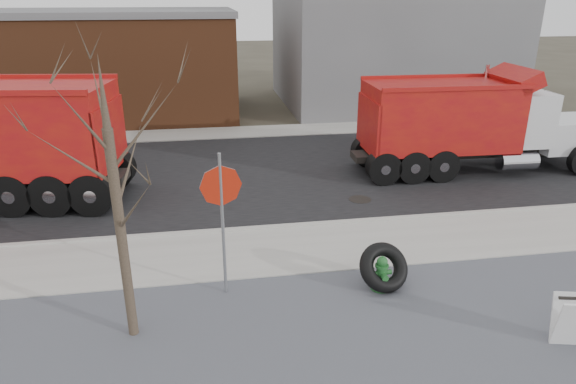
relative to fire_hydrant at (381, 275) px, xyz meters
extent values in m
plane|color=#383328|center=(-1.93, 1.86, -0.37)|extent=(120.00, 120.00, 0.00)
cube|color=slate|center=(-1.93, -1.64, -0.36)|extent=(60.00, 5.00, 0.03)
cube|color=#9E9B93|center=(-1.93, 2.11, -0.34)|extent=(60.00, 2.50, 0.06)
cube|color=#9E9B93|center=(-1.93, 3.41, -0.32)|extent=(60.00, 0.15, 0.11)
cube|color=black|center=(-1.93, 8.16, -0.36)|extent=(60.00, 9.40, 0.02)
cube|color=#9E9B93|center=(-1.93, 13.86, -0.34)|extent=(60.00, 2.00, 0.06)
cube|color=slate|center=(7.07, 19.86, 3.63)|extent=(12.00, 10.00, 8.00)
cube|color=brown|center=(-11.93, 18.86, 2.13)|extent=(20.00, 8.00, 5.00)
cube|color=slate|center=(-11.93, 18.86, 4.78)|extent=(20.20, 8.20, 0.30)
cylinder|color=#382D23|center=(-5.13, -0.74, 1.63)|extent=(0.18, 0.18, 4.00)
cone|color=#382D23|center=(-5.13, -0.74, 4.23)|extent=(0.14, 0.14, 1.20)
cylinder|color=#27682B|center=(0.00, 0.01, -0.34)|extent=(0.43, 0.43, 0.06)
cylinder|color=#27682B|center=(0.00, 0.01, -0.05)|extent=(0.22, 0.22, 0.59)
cylinder|color=#27682B|center=(0.00, 0.01, 0.21)|extent=(0.29, 0.29, 0.05)
sphere|color=#27682B|center=(0.00, 0.01, 0.31)|extent=(0.23, 0.23, 0.23)
cylinder|color=#27682B|center=(0.00, 0.01, 0.41)|extent=(0.05, 0.05, 0.06)
cylinder|color=#27682B|center=(-0.17, -0.01, 0.04)|extent=(0.13, 0.12, 0.11)
cylinder|color=#27682B|center=(0.16, 0.02, 0.04)|extent=(0.13, 0.12, 0.11)
cylinder|color=#27682B|center=(0.01, -0.16, 0.02)|extent=(0.16, 0.13, 0.15)
torus|color=black|center=(0.08, 0.10, 0.12)|extent=(1.27, 1.13, 1.06)
cylinder|color=gray|center=(-3.33, 0.41, 1.20)|extent=(0.07, 0.07, 3.15)
cylinder|color=#AD1E0C|center=(-3.33, 0.41, 2.10)|extent=(0.85, 0.17, 0.85)
cube|color=white|center=(2.82, -2.28, 0.14)|extent=(0.75, 0.40, 0.98)
cube|color=black|center=(5.83, 7.23, 0.31)|extent=(8.72, 1.12, 0.22)
cube|color=silver|center=(9.31, 7.14, 0.87)|extent=(2.29, 2.04, 1.12)
cube|color=silver|center=(7.41, 7.18, 1.58)|extent=(1.69, 2.38, 1.83)
cube|color=black|center=(8.16, 7.17, 2.09)|extent=(0.10, 2.04, 0.81)
cube|color=#A21A0D|center=(4.51, 7.26, 1.68)|extent=(5.15, 2.57, 2.24)
cylinder|color=silver|center=(6.58, 8.17, 2.04)|extent=(0.15, 0.15, 2.44)
cylinder|color=black|center=(9.54, 8.23, 0.21)|extent=(1.13, 0.33, 1.12)
cylinder|color=black|center=(3.31, 8.27, 0.21)|extent=(1.13, 0.33, 1.12)
cylinder|color=black|center=(3.26, 6.31, 0.21)|extent=(1.13, 0.33, 1.12)
cube|color=#A21A0D|center=(-9.20, 6.74, 1.93)|extent=(6.03, 3.51, 2.51)
cylinder|color=black|center=(-7.99, 5.46, 0.28)|extent=(1.29, 0.51, 1.25)
cylinder|color=black|center=(-7.69, 7.63, 0.28)|extent=(1.29, 0.51, 1.25)
camera|label=1|loc=(-3.56, -9.18, 5.68)|focal=32.00mm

